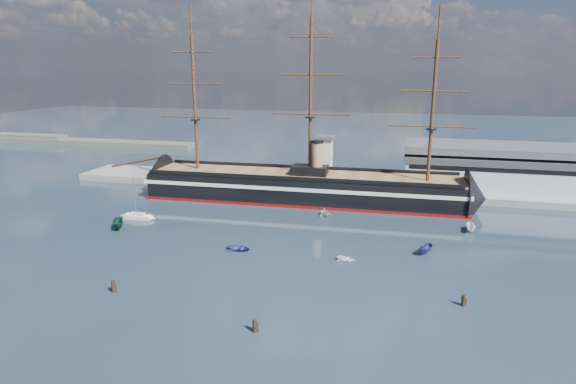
# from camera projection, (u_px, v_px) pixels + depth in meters

# --- Properties ---
(ground) EXTENTS (600.00, 600.00, 0.00)m
(ground) POSITION_uv_depth(u_px,v_px,m) (290.00, 222.00, 118.85)
(ground) COLOR #1C2631
(ground) RESTS_ON ground
(quay) EXTENTS (180.00, 18.00, 2.00)m
(quay) POSITION_uv_depth(u_px,v_px,m) (348.00, 189.00, 150.34)
(quay) COLOR slate
(quay) RESTS_ON ground
(warehouse) EXTENTS (63.00, 21.00, 11.60)m
(warehouse) POSITION_uv_depth(u_px,v_px,m) (514.00, 170.00, 140.94)
(warehouse) COLOR #B7BABC
(warehouse) RESTS_ON ground
(quay_tower) EXTENTS (5.00, 5.00, 15.00)m
(quay_tower) POSITION_uv_depth(u_px,v_px,m) (325.00, 160.00, 146.69)
(quay_tower) COLOR silver
(quay_tower) RESTS_ON ground
(shoreline) EXTENTS (120.00, 10.00, 4.00)m
(shoreline) POSITION_uv_depth(u_px,v_px,m) (64.00, 141.00, 240.03)
(shoreline) COLOR #3F4C38
(shoreline) RESTS_ON ground
(warship) EXTENTS (113.07, 18.36, 53.94)m
(warship) POSITION_uv_depth(u_px,v_px,m) (297.00, 187.00, 137.28)
(warship) COLOR black
(warship) RESTS_ON ground
(sailboat) EXTENTS (7.15, 2.12, 11.42)m
(sailboat) POSITION_uv_depth(u_px,v_px,m) (138.00, 216.00, 121.13)
(sailboat) COLOR beige
(sailboat) RESTS_ON ground
(motorboat_a) EXTENTS (7.18, 5.85, 2.76)m
(motorboat_a) POSITION_uv_depth(u_px,v_px,m) (119.00, 229.00, 113.68)
(motorboat_a) COLOR #143629
(motorboat_a) RESTS_ON ground
(motorboat_b) EXTENTS (1.53, 3.24, 1.47)m
(motorboat_b) POSITION_uv_depth(u_px,v_px,m) (239.00, 250.00, 100.51)
(motorboat_b) COLOR navy
(motorboat_b) RESTS_ON ground
(motorboat_c) EXTENTS (5.79, 4.29, 2.19)m
(motorboat_c) POSITION_uv_depth(u_px,v_px,m) (425.00, 254.00, 98.73)
(motorboat_c) COLOR navy
(motorboat_c) RESTS_ON ground
(motorboat_d) EXTENTS (6.68, 6.17, 2.34)m
(motorboat_d) POSITION_uv_depth(u_px,v_px,m) (325.00, 216.00, 123.50)
(motorboat_d) COLOR beige
(motorboat_d) RESTS_ON ground
(motorboat_e) EXTENTS (2.09, 2.94, 1.28)m
(motorboat_e) POSITION_uv_depth(u_px,v_px,m) (347.00, 261.00, 94.83)
(motorboat_e) COLOR white
(motorboat_e) RESTS_ON ground
(motorboat_f) EXTENTS (5.90, 2.41, 2.32)m
(motorboat_f) POSITION_uv_depth(u_px,v_px,m) (471.00, 232.00, 111.88)
(motorboat_f) COLOR white
(motorboat_f) RESTS_ON ground
(piling_near_left) EXTENTS (0.64, 0.64, 2.86)m
(piling_near_left) POSITION_uv_depth(u_px,v_px,m) (114.00, 292.00, 81.84)
(piling_near_left) COLOR black
(piling_near_left) RESTS_ON ground
(piling_near_mid) EXTENTS (0.64, 0.64, 2.77)m
(piling_near_mid) POSITION_uv_depth(u_px,v_px,m) (255.00, 332.00, 69.60)
(piling_near_mid) COLOR black
(piling_near_mid) RESTS_ON ground
(piling_far_right) EXTENTS (0.64, 0.64, 2.63)m
(piling_far_right) POSITION_uv_depth(u_px,v_px,m) (463.00, 306.00, 77.22)
(piling_far_right) COLOR black
(piling_far_right) RESTS_ON ground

